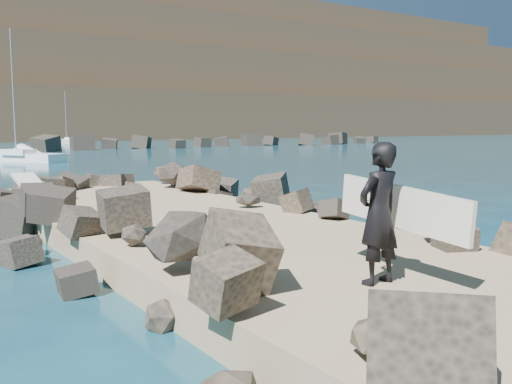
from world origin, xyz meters
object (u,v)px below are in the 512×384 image
Objects in this scene: surfer_with_board at (382,213)px; sailboat_d at (67,141)px; radome at (219,2)px; surfboard_resting at (33,191)px.

sailboat_d is at bearing 77.39° from surfer_with_board.
radome is 2.46× the size of sailboat_d.
surfer_with_board is 0.12× the size of radome.
sailboat_d is at bearing 72.99° from surfboard_resting.
surfer_with_board reaches higher than surfboard_resting.
sailboat_d reaches higher than surfboard_resting.
surfboard_resting is at bearing -106.07° from sailboat_d.
radome is at bearing 60.59° from surfer_with_board.
surfboard_resting is 76.28m from sailboat_d.
surfer_with_board is 85.99m from sailboat_d.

